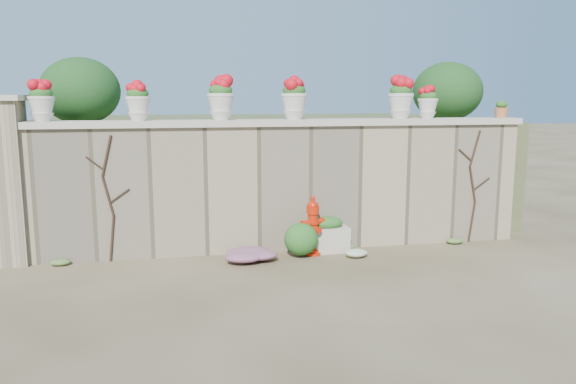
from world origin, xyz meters
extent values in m
plane|color=#4A3D25|center=(0.00, 0.00, 0.00)|extent=(80.00, 80.00, 0.00)
cube|color=gray|center=(0.00, 1.80, 1.00)|extent=(8.00, 0.40, 2.00)
cube|color=beige|center=(0.00, 1.80, 2.05)|extent=(8.10, 0.52, 0.10)
cube|color=gray|center=(-4.15, 1.80, 1.20)|extent=(0.60, 0.60, 2.40)
cube|color=#384C23|center=(0.00, 5.00, 1.00)|extent=(9.00, 6.00, 2.00)
ellipsoid|color=#143814|center=(-3.20, 3.00, 2.55)|extent=(1.30, 1.30, 1.10)
ellipsoid|color=#143814|center=(3.40, 3.00, 2.55)|extent=(1.30, 1.30, 1.10)
cylinder|color=black|center=(-2.66, 1.58, 0.35)|extent=(0.12, 0.04, 0.70)
cylinder|color=black|center=(-2.69, 1.58, 1.00)|extent=(0.17, 0.04, 0.61)
cylinder|color=black|center=(-2.67, 1.58, 1.60)|extent=(0.18, 0.04, 0.61)
cylinder|color=black|center=(-2.52, 1.58, 1.00)|extent=(0.30, 0.02, 0.22)
cylinder|color=black|center=(-2.85, 1.58, 1.50)|extent=(0.25, 0.02, 0.21)
cylinder|color=black|center=(3.24, 1.58, 0.35)|extent=(0.12, 0.04, 0.70)
cylinder|color=black|center=(3.22, 1.58, 1.00)|extent=(0.17, 0.04, 0.61)
cylinder|color=black|center=(3.23, 1.58, 1.60)|extent=(0.18, 0.04, 0.61)
cylinder|color=black|center=(3.38, 1.58, 1.00)|extent=(0.30, 0.02, 0.22)
cylinder|color=black|center=(3.05, 1.58, 1.50)|extent=(0.25, 0.02, 0.21)
cylinder|color=red|center=(0.38, 1.33, 0.02)|extent=(0.26, 0.26, 0.05)
cylinder|color=red|center=(0.38, 1.33, 0.38)|extent=(0.16, 0.16, 0.58)
cylinder|color=red|center=(0.38, 1.33, 0.52)|extent=(0.20, 0.20, 0.04)
cylinder|color=red|center=(0.38, 1.33, 0.72)|extent=(0.20, 0.20, 0.11)
ellipsoid|color=red|center=(0.38, 1.33, 0.81)|extent=(0.18, 0.18, 0.13)
cylinder|color=red|center=(0.38, 1.33, 0.89)|extent=(0.07, 0.07, 0.09)
cylinder|color=red|center=(0.26, 1.28, 0.52)|extent=(0.16, 0.14, 0.09)
cylinder|color=red|center=(0.50, 1.39, 0.52)|extent=(0.16, 0.14, 0.09)
cylinder|color=red|center=(0.42, 1.24, 0.42)|extent=(0.12, 0.12, 0.08)
cube|color=beige|center=(0.65, 1.48, 0.20)|extent=(0.71, 0.44, 0.40)
ellipsoid|color=#1E5119|center=(0.65, 1.48, 0.47)|extent=(0.54, 0.35, 0.21)
ellipsoid|color=#1E5119|center=(0.24, 1.31, 0.32)|extent=(0.68, 0.61, 0.64)
ellipsoid|color=#AF2393|center=(-0.64, 1.13, 0.12)|extent=(0.90, 0.60, 0.24)
ellipsoid|color=white|center=(1.05, 0.99, 0.08)|extent=(0.46, 0.37, 0.16)
ellipsoid|color=#1E5119|center=(-3.56, 1.80, 2.50)|extent=(0.32, 0.32, 0.19)
ellipsoid|color=red|center=(-3.56, 1.80, 2.58)|extent=(0.28, 0.28, 0.20)
ellipsoid|color=#1E5119|center=(-2.21, 1.80, 2.50)|extent=(0.32, 0.32, 0.19)
ellipsoid|color=red|center=(-2.21, 1.80, 2.58)|extent=(0.28, 0.28, 0.20)
ellipsoid|color=#1E5119|center=(-0.97, 1.80, 2.55)|extent=(0.36, 0.36, 0.22)
ellipsoid|color=red|center=(-0.97, 1.80, 2.64)|extent=(0.32, 0.32, 0.23)
ellipsoid|color=#1E5119|center=(0.18, 1.80, 2.55)|extent=(0.36, 0.36, 0.22)
ellipsoid|color=red|center=(0.18, 1.80, 2.64)|extent=(0.32, 0.32, 0.23)
ellipsoid|color=#1E5119|center=(1.97, 1.80, 2.56)|extent=(0.36, 0.36, 0.22)
ellipsoid|color=red|center=(1.97, 1.80, 2.65)|extent=(0.32, 0.32, 0.23)
ellipsoid|color=#1E5119|center=(2.45, 1.80, 2.46)|extent=(0.29, 0.29, 0.17)
ellipsoid|color=red|center=(2.45, 1.80, 2.54)|extent=(0.25, 0.25, 0.18)
ellipsoid|color=#1E5119|center=(3.80, 1.80, 2.31)|extent=(0.19, 0.19, 0.13)
camera|label=1|loc=(-1.68, -6.97, 2.45)|focal=35.00mm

